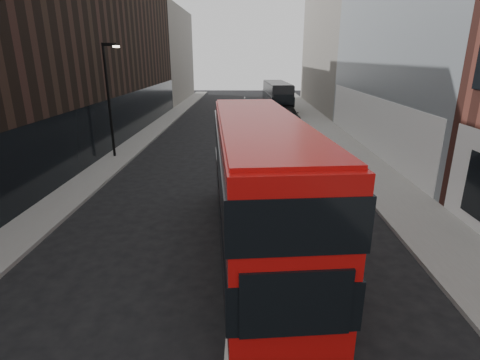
# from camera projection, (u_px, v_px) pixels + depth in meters

# --- Properties ---
(sidewalk_right) EXTENTS (3.00, 80.00, 0.15)m
(sidewalk_right) POSITION_uv_depth(u_px,v_px,m) (332.00, 136.00, 31.00)
(sidewalk_right) COLOR slate
(sidewalk_right) RESTS_ON ground
(sidewalk_left) EXTENTS (2.00, 80.00, 0.15)m
(sidewalk_left) POSITION_uv_depth(u_px,v_px,m) (147.00, 135.00, 31.27)
(sidewalk_left) COLOR slate
(sidewalk_left) RESTS_ON ground
(building_victorian) EXTENTS (6.50, 24.00, 21.00)m
(building_victorian) POSITION_uv_depth(u_px,v_px,m) (337.00, 28.00, 45.95)
(building_victorian) COLOR slate
(building_victorian) RESTS_ON ground
(building_left_mid) EXTENTS (5.00, 24.00, 14.00)m
(building_left_mid) POSITION_uv_depth(u_px,v_px,m) (116.00, 49.00, 33.91)
(building_left_mid) COLOR black
(building_left_mid) RESTS_ON ground
(building_left_far) EXTENTS (5.00, 20.00, 13.00)m
(building_left_far) POSITION_uv_depth(u_px,v_px,m) (167.00, 55.00, 54.94)
(building_left_far) COLOR slate
(building_left_far) RESTS_ON ground
(street_lamp) EXTENTS (1.06, 0.22, 7.00)m
(street_lamp) POSITION_uv_depth(u_px,v_px,m) (109.00, 93.00, 23.34)
(street_lamp) COLOR black
(street_lamp) RESTS_ON sidewalk_left
(red_bus) EXTENTS (3.73, 11.46, 4.55)m
(red_bus) POSITION_uv_depth(u_px,v_px,m) (259.00, 180.00, 12.16)
(red_bus) COLOR #B10C0A
(red_bus) RESTS_ON ground
(grey_bus) EXTENTS (3.07, 10.74, 3.43)m
(grey_bus) POSITION_uv_depth(u_px,v_px,m) (277.00, 96.00, 45.12)
(grey_bus) COLOR black
(grey_bus) RESTS_ON ground
(car_a) EXTENTS (1.62, 3.94, 1.34)m
(car_a) POSITION_uv_depth(u_px,v_px,m) (295.00, 150.00, 24.03)
(car_a) COLOR black
(car_a) RESTS_ON ground
(car_b) EXTENTS (1.68, 3.95, 1.27)m
(car_b) POSITION_uv_depth(u_px,v_px,m) (300.00, 149.00, 24.24)
(car_b) COLOR #97999F
(car_b) RESTS_ON ground
(car_c) EXTENTS (2.15, 5.11, 1.47)m
(car_c) POSITION_uv_depth(u_px,v_px,m) (288.00, 115.00, 37.90)
(car_c) COLOR black
(car_c) RESTS_ON ground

